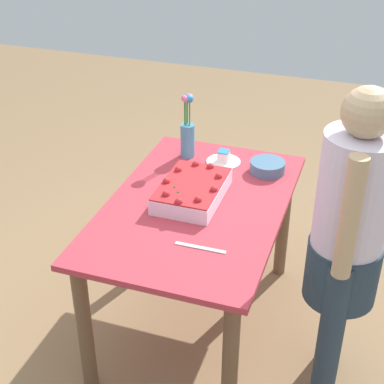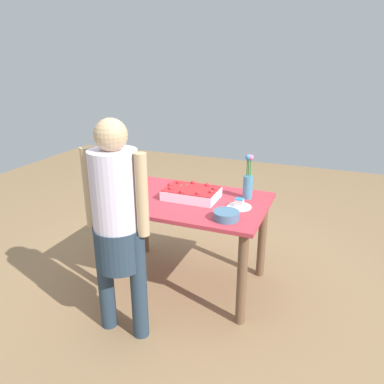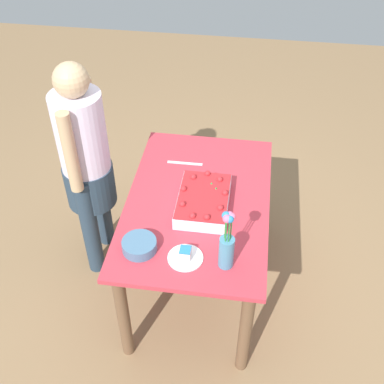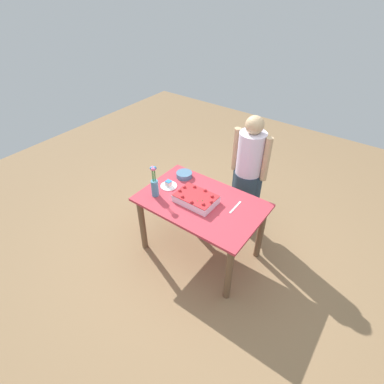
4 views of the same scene
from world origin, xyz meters
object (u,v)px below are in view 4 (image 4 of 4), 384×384
object	(u,v)px
sheet_cake	(196,198)
serving_plate_with_slice	(169,185)
cake_knife	(235,207)
person_standing	(249,168)
fruit_bowl	(184,175)
flower_vase	(155,184)

from	to	relation	value
sheet_cake	serving_plate_with_slice	xyz separation A→B (m)	(-0.40, 0.04, -0.02)
cake_knife	person_standing	bearing A→B (deg)	-164.28
fruit_bowl	person_standing	world-z (taller)	person_standing
flower_vase	serving_plate_with_slice	bearing A→B (deg)	87.10
serving_plate_with_slice	cake_knife	xyz separation A→B (m)	(0.78, 0.12, -0.02)
sheet_cake	fruit_bowl	world-z (taller)	sheet_cake
fruit_bowl	serving_plate_with_slice	bearing A→B (deg)	-96.40
person_standing	fruit_bowl	bearing A→B (deg)	-51.36
fruit_bowl	person_standing	size ratio (longest dim) A/B	0.12
serving_plate_with_slice	cake_knife	world-z (taller)	serving_plate_with_slice
cake_knife	person_standing	world-z (taller)	person_standing
sheet_cake	person_standing	distance (m)	0.78
serving_plate_with_slice	fruit_bowl	size ratio (longest dim) A/B	1.01
serving_plate_with_slice	flower_vase	xyz separation A→B (m)	(-0.01, -0.21, 0.12)
flower_vase	sheet_cake	bearing A→B (deg)	21.85
flower_vase	cake_knife	bearing A→B (deg)	22.78
sheet_cake	person_standing	bearing A→B (deg)	74.75
cake_knife	sheet_cake	bearing A→B (deg)	-66.75
sheet_cake	fruit_bowl	size ratio (longest dim) A/B	2.31
flower_vase	person_standing	distance (m)	1.11
sheet_cake	fruit_bowl	distance (m)	0.47
serving_plate_with_slice	person_standing	bearing A→B (deg)	49.44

